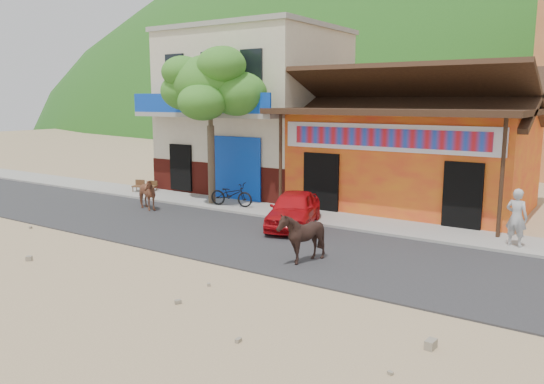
{
  "coord_description": "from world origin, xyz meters",
  "views": [
    {
      "loc": [
        8.67,
        -9.85,
        4.09
      ],
      "look_at": [
        0.09,
        3.0,
        1.4
      ],
      "focal_mm": 35.0,
      "sensor_mm": 36.0,
      "label": 1
    }
  ],
  "objects_px": {
    "scooter": "(231,194)",
    "tree": "(211,126)",
    "pedestrian": "(517,217)",
    "cafe_chair_right": "(138,181)",
    "cafe_chair_left": "(152,182)",
    "cow_tan": "(145,194)",
    "cow_dark": "(301,237)",
    "red_car": "(294,209)"
  },
  "relations": [
    {
      "from": "pedestrian",
      "to": "cafe_chair_left",
      "type": "height_order",
      "value": "pedestrian"
    },
    {
      "from": "cow_dark",
      "to": "cafe_chair_right",
      "type": "distance_m",
      "value": 12.11
    },
    {
      "from": "red_car",
      "to": "cafe_chair_left",
      "type": "distance_m",
      "value": 8.87
    },
    {
      "from": "pedestrian",
      "to": "cow_tan",
      "type": "bearing_deg",
      "value": 21.52
    },
    {
      "from": "tree",
      "to": "cow_tan",
      "type": "relative_size",
      "value": 4.28
    },
    {
      "from": "pedestrian",
      "to": "scooter",
      "type": "bearing_deg",
      "value": 12.5
    },
    {
      "from": "pedestrian",
      "to": "cow_dark",
      "type": "bearing_deg",
      "value": 58.56
    },
    {
      "from": "cow_tan",
      "to": "pedestrian",
      "type": "distance_m",
      "value": 12.64
    },
    {
      "from": "cafe_chair_left",
      "to": "cafe_chair_right",
      "type": "height_order",
      "value": "cafe_chair_right"
    },
    {
      "from": "cow_tan",
      "to": "cow_dark",
      "type": "relative_size",
      "value": 1.06
    },
    {
      "from": "scooter",
      "to": "cafe_chair_left",
      "type": "height_order",
      "value": "scooter"
    },
    {
      "from": "tree",
      "to": "cow_dark",
      "type": "xyz_separation_m",
      "value": [
        6.74,
        -4.54,
        -2.42
      ]
    },
    {
      "from": "tree",
      "to": "cow_dark",
      "type": "relative_size",
      "value": 4.52
    },
    {
      "from": "cow_dark",
      "to": "red_car",
      "type": "distance_m",
      "value": 3.82
    },
    {
      "from": "pedestrian",
      "to": "cafe_chair_right",
      "type": "height_order",
      "value": "pedestrian"
    },
    {
      "from": "red_car",
      "to": "cafe_chair_left",
      "type": "xyz_separation_m",
      "value": [
        -8.62,
        2.07,
        -0.11
      ]
    },
    {
      "from": "red_car",
      "to": "scooter",
      "type": "relative_size",
      "value": 1.99
    },
    {
      "from": "red_car",
      "to": "cafe_chair_right",
      "type": "xyz_separation_m",
      "value": [
        -8.99,
        1.59,
        -0.04
      ]
    },
    {
      "from": "tree",
      "to": "cafe_chair_right",
      "type": "height_order",
      "value": "tree"
    },
    {
      "from": "tree",
      "to": "pedestrian",
      "type": "bearing_deg",
      "value": -0.95
    },
    {
      "from": "red_car",
      "to": "pedestrian",
      "type": "relative_size",
      "value": 2.14
    },
    {
      "from": "cow_tan",
      "to": "cafe_chair_right",
      "type": "height_order",
      "value": "cow_tan"
    },
    {
      "from": "cafe_chair_left",
      "to": "cafe_chair_right",
      "type": "bearing_deg",
      "value": -149.81
    },
    {
      "from": "cafe_chair_left",
      "to": "cafe_chair_right",
      "type": "xyz_separation_m",
      "value": [
        -0.36,
        -0.48,
        0.07
      ]
    },
    {
      "from": "tree",
      "to": "red_car",
      "type": "relative_size",
      "value": 1.75
    },
    {
      "from": "scooter",
      "to": "cafe_chair_right",
      "type": "xyz_separation_m",
      "value": [
        -5.46,
        0.34,
        0.01
      ]
    },
    {
      "from": "cow_tan",
      "to": "cafe_chair_right",
      "type": "distance_m",
      "value": 3.7
    },
    {
      "from": "red_car",
      "to": "scooter",
      "type": "xyz_separation_m",
      "value": [
        -3.53,
        1.25,
        -0.05
      ]
    },
    {
      "from": "tree",
      "to": "pedestrian",
      "type": "xyz_separation_m",
      "value": [
        10.98,
        -0.18,
        -2.2
      ]
    },
    {
      "from": "cow_tan",
      "to": "pedestrian",
      "type": "bearing_deg",
      "value": -64.02
    },
    {
      "from": "cafe_chair_right",
      "to": "cow_tan",
      "type": "bearing_deg",
      "value": -58.08
    },
    {
      "from": "scooter",
      "to": "tree",
      "type": "bearing_deg",
      "value": 71.91
    },
    {
      "from": "cow_dark",
      "to": "cow_tan",
      "type": "bearing_deg",
      "value": -135.94
    },
    {
      "from": "cafe_chair_left",
      "to": "pedestrian",
      "type": "bearing_deg",
      "value": -25.67
    },
    {
      "from": "cow_tan",
      "to": "cafe_chair_left",
      "type": "relative_size",
      "value": 1.78
    },
    {
      "from": "cafe_chair_right",
      "to": "cow_dark",
      "type": "bearing_deg",
      "value": -42.66
    },
    {
      "from": "cow_dark",
      "to": "red_car",
      "type": "bearing_deg",
      "value": -175.12
    },
    {
      "from": "tree",
      "to": "red_car",
      "type": "xyz_separation_m",
      "value": [
        4.59,
        -1.38,
        -2.5
      ]
    },
    {
      "from": "pedestrian",
      "to": "cafe_chair_right",
      "type": "distance_m",
      "value": 15.39
    },
    {
      "from": "tree",
      "to": "cafe_chair_right",
      "type": "distance_m",
      "value": 5.08
    },
    {
      "from": "tree",
      "to": "red_car",
      "type": "height_order",
      "value": "tree"
    },
    {
      "from": "cafe_chair_left",
      "to": "cow_dark",
      "type": "bearing_deg",
      "value": -48.22
    }
  ]
}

